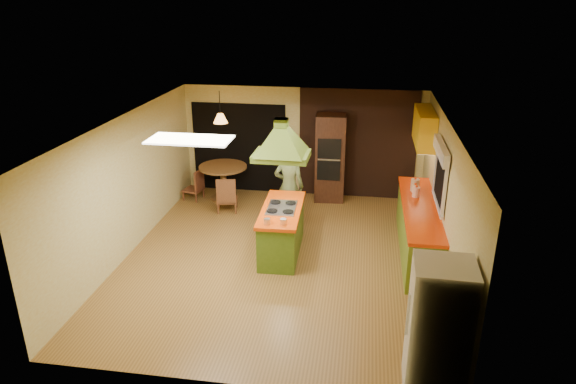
% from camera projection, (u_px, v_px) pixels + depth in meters
% --- Properties ---
extents(ground, '(6.50, 6.50, 0.00)m').
position_uv_depth(ground, '(280.00, 257.00, 9.26)').
color(ground, olive).
rests_on(ground, ground).
extents(room_walls, '(5.50, 6.50, 6.50)m').
position_uv_depth(room_walls, '(279.00, 193.00, 8.81)').
color(room_walls, beige).
rests_on(room_walls, ground).
extents(ceiling_plane, '(6.50, 6.50, 0.00)m').
position_uv_depth(ceiling_plane, '(279.00, 122.00, 8.35)').
color(ceiling_plane, silver).
rests_on(ceiling_plane, room_walls).
extents(brick_panel, '(2.64, 0.03, 2.50)m').
position_uv_depth(brick_panel, '(357.00, 144.00, 11.60)').
color(brick_panel, '#381E14').
rests_on(brick_panel, ground).
extents(nook_opening, '(2.20, 0.03, 2.10)m').
position_uv_depth(nook_opening, '(239.00, 148.00, 12.06)').
color(nook_opening, black).
rests_on(nook_opening, ground).
extents(right_counter, '(0.62, 3.05, 0.92)m').
position_uv_depth(right_counter, '(418.00, 229.00, 9.30)').
color(right_counter, olive).
rests_on(right_counter, ground).
extents(upper_cabinets, '(0.34, 1.40, 0.70)m').
position_uv_depth(upper_cabinets, '(424.00, 128.00, 10.21)').
color(upper_cabinets, yellow).
rests_on(upper_cabinets, room_walls).
extents(window_right, '(0.12, 1.35, 1.06)m').
position_uv_depth(window_right, '(441.00, 165.00, 8.61)').
color(window_right, black).
rests_on(window_right, room_walls).
extents(fluor_panel, '(1.20, 0.60, 0.03)m').
position_uv_depth(fluor_panel, '(190.00, 140.00, 7.40)').
color(fluor_panel, white).
rests_on(fluor_panel, ceiling_plane).
extents(kitchen_island, '(0.75, 1.76, 0.89)m').
position_uv_depth(kitchen_island, '(282.00, 230.00, 9.31)').
color(kitchen_island, '#4D701C').
rests_on(kitchen_island, ground).
extents(range_hood, '(0.96, 0.70, 0.78)m').
position_uv_depth(range_hood, '(281.00, 133.00, 8.65)').
color(range_hood, '#4E6519').
rests_on(range_hood, ceiling_plane).
extents(man, '(0.61, 0.41, 1.65)m').
position_uv_depth(man, '(289.00, 187.00, 10.30)').
color(man, '#525F32').
rests_on(man, ground).
extents(refrigerator, '(0.71, 0.67, 1.68)m').
position_uv_depth(refrigerator, '(438.00, 328.00, 5.96)').
color(refrigerator, white).
rests_on(refrigerator, ground).
extents(wall_oven, '(0.69, 0.64, 1.98)m').
position_uv_depth(wall_oven, '(330.00, 158.00, 11.52)').
color(wall_oven, '#452416').
rests_on(wall_oven, ground).
extents(dining_table, '(1.08, 1.08, 0.81)m').
position_uv_depth(dining_table, '(223.00, 176.00, 11.67)').
color(dining_table, brown).
rests_on(dining_table, ground).
extents(chair_left, '(0.47, 0.47, 0.72)m').
position_uv_depth(chair_left, '(193.00, 184.00, 11.75)').
color(chair_left, brown).
rests_on(chair_left, ground).
extents(chair_near, '(0.51, 0.51, 0.79)m').
position_uv_depth(chair_near, '(227.00, 194.00, 11.10)').
color(chair_near, brown).
rests_on(chair_near, ground).
extents(pendant_lamp, '(0.40, 0.40, 0.20)m').
position_uv_depth(pendant_lamp, '(220.00, 118.00, 11.18)').
color(pendant_lamp, '#FF9E3F').
rests_on(pendant_lamp, ceiling_plane).
extents(canister_large, '(0.16, 0.16, 0.24)m').
position_uv_depth(canister_large, '(415.00, 185.00, 9.78)').
color(canister_large, beige).
rests_on(canister_large, right_counter).
extents(canister_medium, '(0.15, 0.15, 0.19)m').
position_uv_depth(canister_medium, '(416.00, 192.00, 9.50)').
color(canister_medium, '#FAE2C9').
rests_on(canister_medium, right_counter).
extents(canister_small, '(0.11, 0.11, 0.15)m').
position_uv_depth(canister_small, '(415.00, 189.00, 9.72)').
color(canister_small, '#EFE5C0').
rests_on(canister_small, right_counter).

